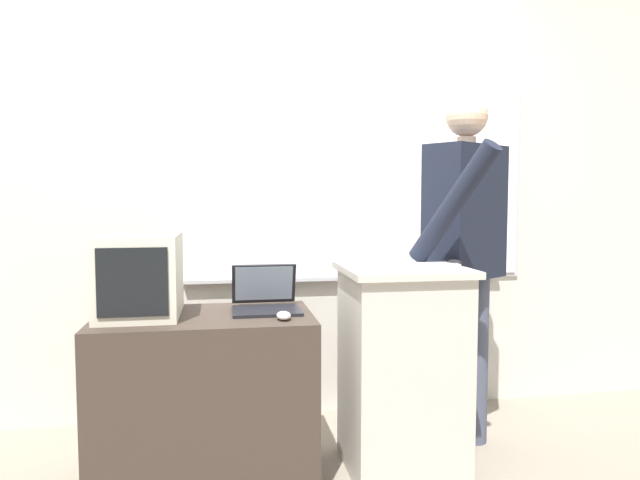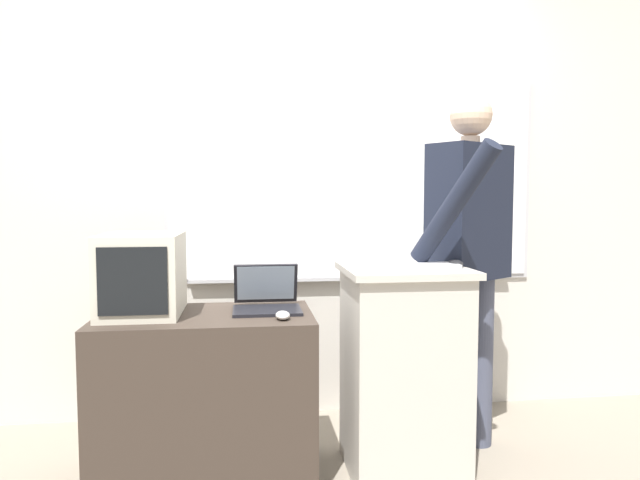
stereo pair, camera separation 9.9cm
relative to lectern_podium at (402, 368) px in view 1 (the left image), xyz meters
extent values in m
cube|color=beige|center=(-0.45, 0.84, 0.89)|extent=(6.40, 0.12, 2.72)
cube|color=#B7B7BC|center=(-0.08, 0.77, 0.87)|extent=(2.12, 0.02, 1.15)
cube|color=white|center=(-0.08, 0.76, 0.87)|extent=(2.07, 0.02, 1.10)
cube|color=#B7B7BC|center=(-0.08, 0.75, 0.31)|extent=(1.86, 0.04, 0.02)
cube|color=#BCB7AD|center=(0.00, 0.00, -0.02)|extent=(0.50, 0.49, 0.91)
cube|color=#BCB7AD|center=(0.00, 0.00, 0.45)|extent=(0.54, 0.53, 0.03)
cube|color=#382D26|center=(-0.88, 0.05, -0.10)|extent=(0.93, 0.56, 0.74)
cylinder|color=#474C60|center=(0.27, 0.11, -0.04)|extent=(0.13, 0.13, 0.85)
cylinder|color=#474C60|center=(0.46, 0.23, -0.04)|extent=(0.13, 0.13, 0.85)
cube|color=black|center=(0.37, 0.17, 0.70)|extent=(0.46, 0.40, 0.64)
cylinder|color=beige|center=(0.37, 0.17, 1.04)|extent=(0.09, 0.09, 0.04)
sphere|color=beige|center=(0.37, 0.17, 1.16)|extent=(0.20, 0.20, 0.20)
cylinder|color=black|center=(0.17, -0.14, 0.74)|extent=(0.31, 0.42, 0.53)
cylinder|color=black|center=(0.56, 0.29, 0.68)|extent=(0.08, 0.08, 0.61)
cube|color=black|center=(-0.61, 0.06, 0.27)|extent=(0.30, 0.23, 0.01)
cube|color=black|center=(-0.61, 0.21, 0.37)|extent=(0.30, 0.08, 0.19)
cube|color=#8C9EB2|center=(-0.61, 0.20, 0.37)|extent=(0.27, 0.06, 0.16)
cube|color=silver|center=(0.00, -0.07, 0.48)|extent=(0.43, 0.14, 0.02)
ellipsoid|color=silver|center=(-0.55, -0.10, 0.28)|extent=(0.06, 0.10, 0.03)
ellipsoid|color=black|center=(0.22, -0.05, 0.48)|extent=(0.06, 0.10, 0.03)
cube|color=beige|center=(-1.15, 0.09, 0.44)|extent=(0.33, 0.43, 0.35)
cube|color=black|center=(-1.15, -0.13, 0.44)|extent=(0.27, 0.01, 0.27)
camera|label=1|loc=(-0.79, -2.44, 0.77)|focal=32.00mm
camera|label=2|loc=(-0.69, -2.45, 0.77)|focal=32.00mm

